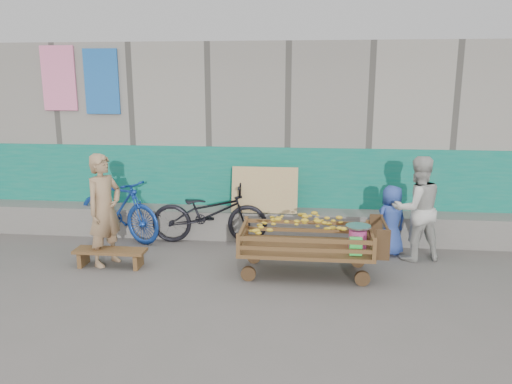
# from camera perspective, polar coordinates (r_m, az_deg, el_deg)

# --- Properties ---
(ground) EXTENTS (80.00, 80.00, 0.00)m
(ground) POSITION_cam_1_polar(r_m,az_deg,el_deg) (5.75, -4.19, -12.39)
(ground) COLOR #5E5A55
(ground) RESTS_ON ground
(building_wall) EXTENTS (12.00, 3.50, 3.00)m
(building_wall) POSITION_cam_1_polar(r_m,az_deg,el_deg) (9.26, 0.19, 6.77)
(building_wall) COLOR gray
(building_wall) RESTS_ON ground
(banana_cart) EXTENTS (1.82, 0.83, 0.78)m
(banana_cart) POSITION_cam_1_polar(r_m,az_deg,el_deg) (6.34, 5.42, -4.85)
(banana_cart) COLOR brown
(banana_cart) RESTS_ON ground
(bench) EXTENTS (0.95, 0.29, 0.24)m
(bench) POSITION_cam_1_polar(r_m,az_deg,el_deg) (6.94, -16.31, -6.81)
(bench) COLOR brown
(bench) RESTS_ON ground
(vendor_man) EXTENTS (0.56, 0.65, 1.50)m
(vendor_man) POSITION_cam_1_polar(r_m,az_deg,el_deg) (6.90, -16.92, -1.96)
(vendor_man) COLOR #9D7B58
(vendor_man) RESTS_ON ground
(woman) EXTENTS (0.83, 0.72, 1.44)m
(woman) POSITION_cam_1_polar(r_m,az_deg,el_deg) (7.13, 17.90, -1.81)
(woman) COLOR beige
(woman) RESTS_ON ground
(child) EXTENTS (0.59, 0.52, 1.01)m
(child) POSITION_cam_1_polar(r_m,az_deg,el_deg) (7.25, 15.18, -3.17)
(child) COLOR #2F4AA3
(child) RESTS_ON ground
(bicycle_dark) EXTENTS (1.79, 0.74, 0.92)m
(bicycle_dark) POSITION_cam_1_polar(r_m,az_deg,el_deg) (7.58, -5.34, -2.42)
(bicycle_dark) COLOR black
(bicycle_dark) RESTS_ON ground
(bicycle_blue) EXTENTS (1.68, 1.10, 0.98)m
(bicycle_blue) POSITION_cam_1_polar(r_m,az_deg,el_deg) (7.96, -15.51, -1.86)
(bicycle_blue) COLOR #163B98
(bicycle_blue) RESTS_ON ground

